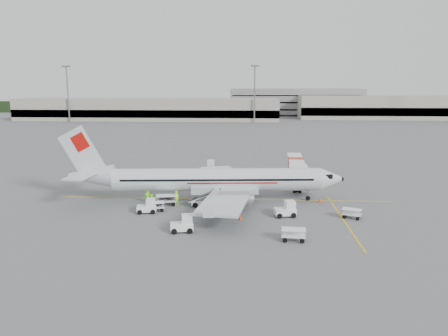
{
  "coord_description": "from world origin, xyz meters",
  "views": [
    {
      "loc": [
        3.5,
        -55.76,
        14.91
      ],
      "look_at": [
        0.0,
        2.0,
        3.8
      ],
      "focal_mm": 35.0,
      "sensor_mm": 36.0,
      "label": 1
    }
  ],
  "objects_px": {
    "belt_loader": "(206,196)",
    "tug_aft": "(146,206)",
    "aircraft": "(217,164)",
    "tug_mid": "(182,223)",
    "jet_bridge": "(295,171)",
    "tug_fore": "(285,209)"
  },
  "relations": [
    {
      "from": "belt_loader",
      "to": "tug_aft",
      "type": "relative_size",
      "value": 2.22
    },
    {
      "from": "jet_bridge",
      "to": "tug_aft",
      "type": "height_order",
      "value": "jet_bridge"
    },
    {
      "from": "jet_bridge",
      "to": "tug_fore",
      "type": "xyz_separation_m",
      "value": [
        -2.81,
        -16.82,
        -1.08
      ]
    },
    {
      "from": "aircraft",
      "to": "tug_fore",
      "type": "distance_m",
      "value": 11.14
    },
    {
      "from": "aircraft",
      "to": "tug_mid",
      "type": "xyz_separation_m",
      "value": [
        -2.71,
        -12.32,
        -3.93
      ]
    },
    {
      "from": "belt_loader",
      "to": "aircraft",
      "type": "bearing_deg",
      "value": 59.31
    },
    {
      "from": "jet_bridge",
      "to": "tug_mid",
      "type": "height_order",
      "value": "jet_bridge"
    },
    {
      "from": "aircraft",
      "to": "tug_fore",
      "type": "height_order",
      "value": "aircraft"
    },
    {
      "from": "jet_bridge",
      "to": "tug_mid",
      "type": "distance_m",
      "value": 26.67
    },
    {
      "from": "aircraft",
      "to": "tug_mid",
      "type": "relative_size",
      "value": 15.04
    },
    {
      "from": "jet_bridge",
      "to": "tug_aft",
      "type": "bearing_deg",
      "value": -136.74
    },
    {
      "from": "aircraft",
      "to": "jet_bridge",
      "type": "bearing_deg",
      "value": 38.65
    },
    {
      "from": "tug_fore",
      "to": "tug_mid",
      "type": "height_order",
      "value": "tug_fore"
    },
    {
      "from": "jet_bridge",
      "to": "belt_loader",
      "type": "relative_size",
      "value": 3.07
    },
    {
      "from": "tug_aft",
      "to": "belt_loader",
      "type": "bearing_deg",
      "value": 17.67
    },
    {
      "from": "jet_bridge",
      "to": "belt_loader",
      "type": "xyz_separation_m",
      "value": [
        -12.27,
        -12.94,
        -0.66
      ]
    },
    {
      "from": "tug_mid",
      "to": "tug_fore",
      "type": "bearing_deg",
      "value": 18.66
    },
    {
      "from": "jet_bridge",
      "to": "tug_fore",
      "type": "relative_size",
      "value": 6.4
    },
    {
      "from": "aircraft",
      "to": "tug_mid",
      "type": "bearing_deg",
      "value": -107.11
    },
    {
      "from": "belt_loader",
      "to": "tug_fore",
      "type": "xyz_separation_m",
      "value": [
        9.46,
        -3.88,
        -0.42
      ]
    },
    {
      "from": "belt_loader",
      "to": "tug_aft",
      "type": "xyz_separation_m",
      "value": [
        -6.73,
        -3.4,
        -0.48
      ]
    },
    {
      "from": "belt_loader",
      "to": "tug_aft",
      "type": "distance_m",
      "value": 7.55
    }
  ]
}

